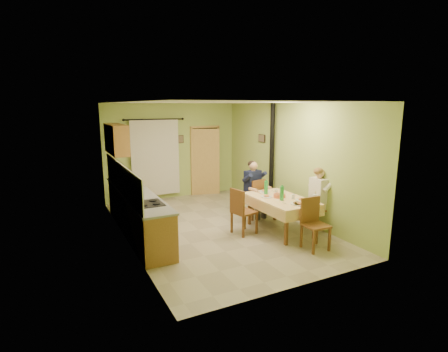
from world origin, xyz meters
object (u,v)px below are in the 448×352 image
stove_flue (271,172)px  man_right (319,192)px  chair_right (319,217)px  chair_near (315,235)px  chair_far (253,206)px  dining_table (280,215)px  chair_left (244,220)px  man_far (253,183)px

stove_flue → man_right: bearing=-88.4°
man_right → chair_right: bearing=-90.0°
chair_near → chair_right: 1.14m
chair_near → chair_far: bearing=-86.6°
dining_table → chair_far: (-0.02, 1.08, -0.09)m
chair_right → stove_flue: size_ratio=0.35×
chair_right → stove_flue: bearing=4.2°
chair_near → man_right: (0.79, 0.80, 0.59)m
dining_table → chair_left: (-0.79, 0.25, -0.09)m
chair_far → stove_flue: size_ratio=0.35×
man_far → stove_flue: bearing=15.5°
dining_table → chair_near: size_ratio=1.69×
chair_right → chair_near: bearing=136.9°
dining_table → chair_right: bearing=-20.6°
man_right → man_far: bearing=33.0°
dining_table → man_right: 1.00m
chair_right → stove_flue: stove_flue is taller
chair_left → man_far: (0.77, 0.85, 0.59)m
man_far → chair_right: bearing=-69.7°
stove_flue → chair_far: bearing=-152.6°
dining_table → chair_right: 0.89m
chair_right → chair_far: bearing=33.6°
dining_table → chair_right: (0.83, -0.30, -0.09)m
chair_near → stove_flue: (0.74, 2.59, 0.73)m
chair_far → man_far: man_far is taller
chair_far → man_right: 1.72m
chair_near → man_right: size_ratio=0.72×
chair_left → stove_flue: 2.12m
chair_far → chair_near: chair_near is taller
man_far → chair_near: bearing=-99.9°
dining_table → chair_right: size_ratio=1.73×
dining_table → chair_far: size_ratio=1.70×
dining_table → stove_flue: (0.76, 1.49, 0.64)m
chair_far → man_right: (0.83, -1.39, 0.59)m
chair_left → man_far: bearing=127.0°
man_right → stove_flue: stove_flue is taller
chair_far → chair_left: size_ratio=0.98×
chair_near → man_right: bearing=-132.4°
chair_left → chair_near: bearing=19.8°
chair_near → man_far: size_ratio=0.72×
man_far → stove_flue: stove_flue is taller
stove_flue → dining_table: bearing=-117.1°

